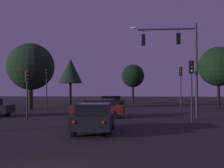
% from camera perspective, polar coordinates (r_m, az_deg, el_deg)
% --- Properties ---
extents(ground_plane, '(168.00, 168.00, 0.00)m').
position_cam_1_polar(ground_plane, '(30.49, 0.83, -5.68)').
color(ground_plane, black).
rests_on(ground_plane, ground).
extents(traffic_signal_mast_arm, '(5.32, 0.39, 7.61)m').
position_cam_1_polar(traffic_signal_mast_arm, '(21.68, 14.42, 6.52)').
color(traffic_signal_mast_arm, '#232326').
rests_on(traffic_signal_mast_arm, ground).
extents(traffic_light_corner_left, '(0.33, 0.37, 4.63)m').
position_cam_1_polar(traffic_light_corner_left, '(27.26, 14.81, 0.77)').
color(traffic_light_corner_left, '#232326').
rests_on(traffic_light_corner_left, ground).
extents(traffic_light_corner_right, '(0.33, 0.37, 3.71)m').
position_cam_1_polar(traffic_light_corner_right, '(20.81, -18.07, -0.17)').
color(traffic_light_corner_right, '#232326').
rests_on(traffic_light_corner_right, ground).
extents(traffic_light_median, '(0.36, 0.38, 4.47)m').
position_cam_1_polar(traffic_light_median, '(27.37, -14.12, 0.54)').
color(traffic_light_median, '#232326').
rests_on(traffic_light_median, ground).
extents(traffic_light_far_side, '(0.32, 0.36, 4.33)m').
position_cam_1_polar(traffic_light_far_side, '(19.41, 16.99, 1.16)').
color(traffic_light_far_side, '#232326').
rests_on(traffic_light_far_side, ground).
extents(car_nearside_lane, '(1.95, 4.13, 1.52)m').
position_cam_1_polar(car_nearside_lane, '(13.71, -3.85, -7.27)').
color(car_nearside_lane, black).
rests_on(car_nearside_lane, ground).
extents(car_crossing_left, '(4.47, 2.01, 1.52)m').
position_cam_1_polar(car_crossing_left, '(21.48, -2.99, -5.24)').
color(car_crossing_left, '#4C0F0F').
rests_on(car_crossing_left, ground).
extents(car_far_lane, '(4.14, 4.28, 1.52)m').
position_cam_1_polar(car_far_lane, '(36.69, -0.35, -3.76)').
color(car_far_lane, '#473828').
rests_on(car_far_lane, ground).
extents(tree_behind_sign, '(3.93, 3.93, 6.84)m').
position_cam_1_polar(tree_behind_sign, '(45.39, 4.60, 1.76)').
color(tree_behind_sign, black).
rests_on(tree_behind_sign, ground).
extents(tree_left_far, '(5.02, 5.02, 7.85)m').
position_cam_1_polar(tree_left_far, '(35.88, 22.24, 3.56)').
color(tree_left_far, black).
rests_on(tree_left_far, ground).
extents(tree_center_horizon, '(5.61, 5.61, 7.95)m').
position_cam_1_polar(tree_center_horizon, '(32.91, -17.31, 3.62)').
color(tree_center_horizon, black).
rests_on(tree_center_horizon, ground).
extents(tree_right_cluster, '(3.93, 3.93, 7.57)m').
position_cam_1_polar(tree_right_cluster, '(43.54, -9.07, 2.81)').
color(tree_right_cluster, black).
rests_on(tree_right_cluster, ground).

